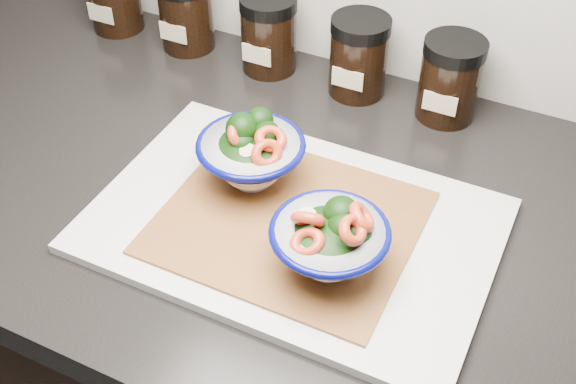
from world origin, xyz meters
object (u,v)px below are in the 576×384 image
at_px(spice_jar_c, 269,33).
at_px(spice_jar_d, 359,56).
at_px(spice_jar_b, 186,13).
at_px(cutting_board, 293,225).
at_px(bowl_left, 251,154).
at_px(spice_jar_e, 450,79).
at_px(bowl_right, 331,241).

height_order(spice_jar_c, spice_jar_d, same).
bearing_deg(spice_jar_b, cutting_board, -42.44).
bearing_deg(bowl_left, spice_jar_d, 82.28).
relative_size(bowl_left, spice_jar_d, 1.13).
relative_size(cutting_board, spice_jar_b, 3.98).
relative_size(bowl_left, spice_jar_b, 1.13).
height_order(spice_jar_b, spice_jar_e, same).
xyz_separation_m(spice_jar_c, spice_jar_d, (0.14, 0.00, 0.00)).
bearing_deg(spice_jar_c, spice_jar_b, 180.00).
bearing_deg(bowl_right, spice_jar_b, 138.63).
bearing_deg(spice_jar_d, bowl_right, -72.78).
xyz_separation_m(bowl_right, spice_jar_c, (-0.24, 0.34, 0.00)).
relative_size(spice_jar_b, spice_jar_e, 1.00).
xyz_separation_m(cutting_board, bowl_left, (-0.07, 0.04, 0.05)).
bearing_deg(spice_jar_d, spice_jar_e, 0.00).
bearing_deg(spice_jar_b, bowl_left, -45.68).
bearing_deg(spice_jar_c, bowl_right, -54.16).
bearing_deg(spice_jar_c, spice_jar_d, 0.00).
distance_m(bowl_left, spice_jar_e, 0.30).
height_order(bowl_right, spice_jar_b, spice_jar_b).
xyz_separation_m(bowl_right, spice_jar_e, (0.02, 0.34, 0.00)).
distance_m(spice_jar_b, spice_jar_d, 0.28).
height_order(cutting_board, bowl_left, bowl_left).
bearing_deg(spice_jar_b, spice_jar_e, 0.00).
xyz_separation_m(bowl_left, bowl_right, (0.14, -0.09, -0.00)).
xyz_separation_m(spice_jar_d, spice_jar_e, (0.13, 0.00, 0.00)).
distance_m(cutting_board, spice_jar_c, 0.34).
xyz_separation_m(bowl_left, spice_jar_d, (0.03, 0.25, 0.00)).
distance_m(bowl_left, spice_jar_c, 0.27).
xyz_separation_m(cutting_board, spice_jar_b, (-0.32, 0.29, 0.05)).
relative_size(spice_jar_d, spice_jar_e, 1.00).
bearing_deg(spice_jar_d, spice_jar_b, 180.00).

